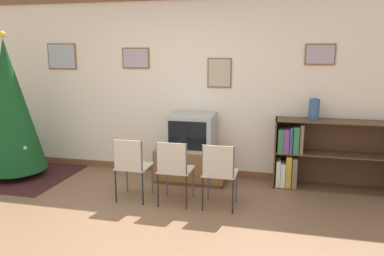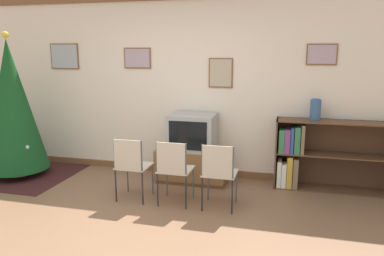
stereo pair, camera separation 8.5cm
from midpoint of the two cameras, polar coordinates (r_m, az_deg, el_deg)
The scene contains 11 objects.
ground_plane at distance 3.99m, azimuth -9.96°, elevation -16.71°, with size 24.00×24.00×0.00m, color brown.
wall_back at distance 5.69m, azimuth -0.90°, elevation 6.37°, with size 8.97×0.11×2.70m.
area_rug at distance 6.40m, azimuth -24.51°, elevation -6.44°, with size 1.67×1.43×0.01m.
christmas_tree at distance 6.18m, azimuth -25.35°, elevation 3.07°, with size 0.94×0.94×2.15m.
tv_console at distance 5.52m, azimuth 0.53°, elevation -5.60°, with size 1.01×0.56×0.48m.
television at distance 5.39m, azimuth 0.53°, elevation -0.59°, with size 0.66×0.54×0.51m.
folding_chair_left at distance 4.78m, azimuth -8.73°, elevation -5.58°, with size 0.40×0.40×0.82m.
folding_chair_center at distance 4.60m, azimuth -2.28°, elevation -6.17°, with size 0.40×0.40×0.82m.
folding_chair_right at distance 4.48m, azimuth 4.63°, elevation -6.71°, with size 0.40×0.40×0.82m.
bookshelf at distance 5.44m, azimuth 18.89°, elevation -4.03°, with size 1.67×0.36×0.96m.
vase at distance 5.32m, azimuth 18.73°, elevation 2.72°, with size 0.14×0.14×0.29m.
Camera 2 is at (1.55, -3.16, 1.89)m, focal length 35.00 mm.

